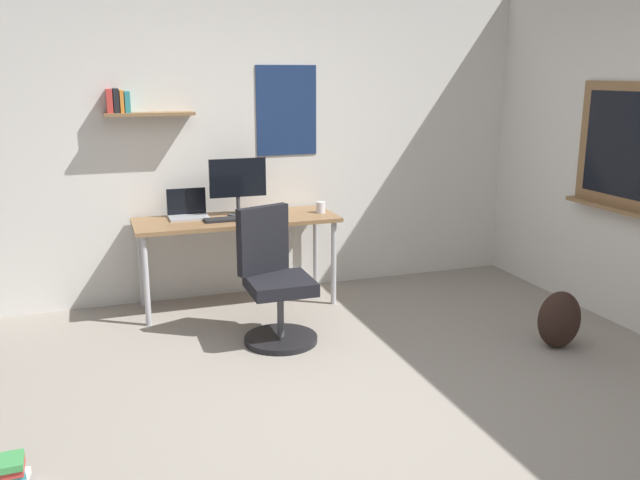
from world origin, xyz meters
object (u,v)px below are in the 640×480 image
object	(u,v)px
laptop	(188,211)
book_stack_on_floor	(0,476)
coffee_mug	(321,207)
desk	(237,227)
computer_mouse	(263,216)
backpack	(559,320)
monitor_primary	(238,182)
office_chair	(275,285)
keyboard	(228,219)

from	to	relation	value
laptop	book_stack_on_floor	bearing A→B (deg)	-117.92
coffee_mug	desk	bearing A→B (deg)	178.15
desk	coffee_mug	distance (m)	0.72
computer_mouse	backpack	xyz separation A→B (m)	(1.71, -1.52, -0.55)
desk	computer_mouse	size ratio (longest dim) A/B	15.48
monitor_primary	backpack	bearing A→B (deg)	-41.99
laptop	book_stack_on_floor	world-z (taller)	laptop
desk	book_stack_on_floor	distance (m)	2.72
office_chair	backpack	world-z (taller)	office_chair
coffee_mug	book_stack_on_floor	xyz separation A→B (m)	(-2.28, -2.12, -0.70)
coffee_mug	backpack	world-z (taller)	coffee_mug
desk	book_stack_on_floor	xyz separation A→B (m)	(-1.57, -2.15, -0.58)
backpack	book_stack_on_floor	xyz separation A→B (m)	(-3.48, -0.56, -0.12)
backpack	coffee_mug	bearing A→B (deg)	127.54
office_chair	keyboard	distance (m)	0.83
desk	laptop	size ratio (longest dim) A/B	5.19
desk	book_stack_on_floor	world-z (taller)	desk
backpack	book_stack_on_floor	world-z (taller)	backpack
laptop	keyboard	world-z (taller)	laptop
backpack	keyboard	bearing A→B (deg)	142.69
keyboard	backpack	size ratio (longest dim) A/B	0.92
office_chair	laptop	distance (m)	1.12
book_stack_on_floor	monitor_primary	bearing A→B (deg)	54.20
office_chair	laptop	xyz separation A→B (m)	(-0.45, 0.95, 0.38)
coffee_mug	book_stack_on_floor	size ratio (longest dim) A/B	0.37
laptop	coffee_mug	xyz separation A→B (m)	(1.07, -0.16, -0.01)
laptop	monitor_primary	xyz separation A→B (m)	(0.40, -0.05, 0.22)
office_chair	keyboard	size ratio (longest dim) A/B	2.57
laptop	monitor_primary	distance (m)	0.46
laptop	coffee_mug	distance (m)	1.08
computer_mouse	coffee_mug	world-z (taller)	coffee_mug
desk	monitor_primary	distance (m)	0.36
office_chair	coffee_mug	size ratio (longest dim) A/B	10.33
laptop	keyboard	bearing A→B (deg)	-37.24
desk	monitor_primary	xyz separation A→B (m)	(0.04, 0.09, 0.34)
monitor_primary	computer_mouse	bearing A→B (deg)	-46.20
laptop	computer_mouse	xyz separation A→B (m)	(0.56, -0.21, -0.04)
computer_mouse	coffee_mug	distance (m)	0.51
office_chair	desk	bearing A→B (deg)	96.38
backpack	computer_mouse	bearing A→B (deg)	138.43
computer_mouse	book_stack_on_floor	xyz separation A→B (m)	(-1.77, -2.07, -0.67)
desk	computer_mouse	distance (m)	0.23
book_stack_on_floor	computer_mouse	bearing A→B (deg)	49.45
monitor_primary	coffee_mug	size ratio (longest dim) A/B	5.04
monitor_primary	keyboard	size ratio (longest dim) A/B	1.25
desk	office_chair	distance (m)	0.85
office_chair	backpack	size ratio (longest dim) A/B	2.35
desk	coffee_mug	world-z (taller)	coffee_mug
office_chair	backpack	bearing A→B (deg)	-23.22
computer_mouse	keyboard	bearing A→B (deg)	180.00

